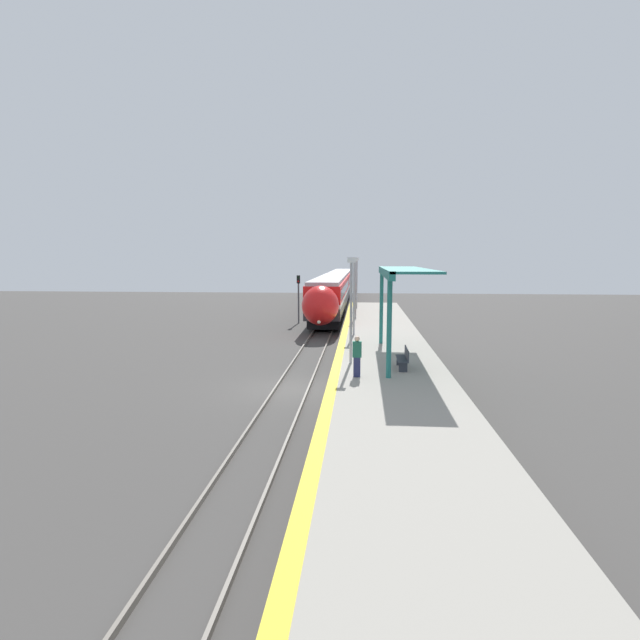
% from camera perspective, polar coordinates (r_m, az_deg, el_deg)
% --- Properties ---
extents(ground_plane, '(120.00, 120.00, 0.00)m').
position_cam_1_polar(ground_plane, '(21.99, -3.16, -7.90)').
color(ground_plane, '#423F3D').
extents(rail_left, '(0.08, 90.00, 0.15)m').
position_cam_1_polar(rail_left, '(22.08, -5.03, -7.66)').
color(rail_left, slate).
rests_on(rail_left, ground_plane).
extents(rail_right, '(0.08, 90.00, 0.15)m').
position_cam_1_polar(rail_right, '(21.89, -1.28, -7.76)').
color(rail_right, slate).
rests_on(rail_right, ground_plane).
extents(train, '(2.82, 48.87, 3.89)m').
position_cam_1_polar(train, '(58.73, 1.90, 3.73)').
color(train, black).
rests_on(train, ground_plane).
extents(platform_right, '(4.95, 64.00, 0.98)m').
position_cam_1_polar(platform_right, '(21.70, 7.90, -6.84)').
color(platform_right, gray).
rests_on(platform_right, ground_plane).
extents(platform_bench, '(0.44, 1.75, 0.89)m').
position_cam_1_polar(platform_bench, '(21.68, 9.57, -4.26)').
color(platform_bench, '#2D333D').
rests_on(platform_bench, platform_right).
extents(person_waiting, '(0.36, 0.22, 1.65)m').
position_cam_1_polar(person_waiting, '(19.93, 4.25, -4.10)').
color(person_waiting, navy).
rests_on(person_waiting, platform_right).
extents(railway_signal, '(0.28, 0.28, 4.19)m').
position_cam_1_polar(railway_signal, '(43.44, -2.48, 2.99)').
color(railway_signal, '#59595E').
rests_on(railway_signal, ground_plane).
extents(lamppost_near, '(0.36, 0.20, 4.75)m').
position_cam_1_polar(lamppost_near, '(22.28, 3.57, 2.04)').
color(lamppost_near, '#9E9EA3').
rests_on(lamppost_near, platform_right).
extents(lamppost_mid, '(0.36, 0.20, 4.75)m').
position_cam_1_polar(lamppost_mid, '(30.60, 3.91, 3.42)').
color(lamppost_mid, '#9E9EA3').
rests_on(lamppost_mid, platform_right).
extents(lamppost_far, '(0.36, 0.20, 4.75)m').
position_cam_1_polar(lamppost_far, '(38.94, 4.11, 4.21)').
color(lamppost_far, '#9E9EA3').
rests_on(lamppost_far, platform_right).
extents(lamppost_farthest, '(0.36, 0.20, 4.75)m').
position_cam_1_polar(lamppost_farthest, '(47.28, 4.24, 4.72)').
color(lamppost_farthest, '#9E9EA3').
rests_on(lamppost_farthest, platform_right).
extents(station_canopy, '(2.02, 11.04, 4.24)m').
position_cam_1_polar(station_canopy, '(23.57, 8.86, 5.16)').
color(station_canopy, '#1E6B66').
rests_on(station_canopy, platform_right).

